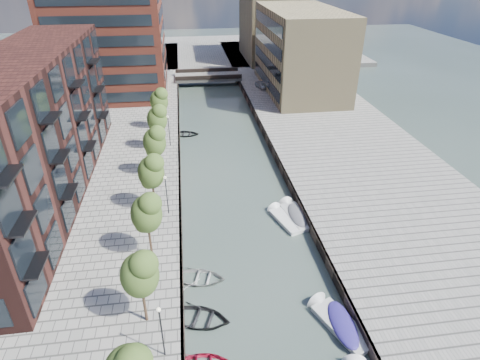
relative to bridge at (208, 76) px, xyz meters
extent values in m
plane|color=#38473F|center=(0.00, -32.00, -1.39)|extent=(300.00, 300.00, 0.00)
cube|color=gray|center=(16.00, -32.00, -0.89)|extent=(20.00, 140.00, 1.00)
cube|color=#332823|center=(-6.10, -32.00, -0.89)|extent=(0.25, 140.00, 1.00)
cube|color=#332823|center=(6.10, -32.00, -0.89)|extent=(0.25, 140.00, 1.00)
cube|color=gray|center=(0.00, 28.00, -0.89)|extent=(80.00, 40.00, 1.00)
cube|color=black|center=(-20.00, -42.00, 6.61)|extent=(8.00, 38.00, 14.00)
cube|color=brown|center=(-17.00, -7.00, 14.61)|extent=(18.00, 18.00, 30.00)
cube|color=#9C895F|center=(16.00, -10.00, 6.61)|extent=(12.00, 25.00, 14.00)
cube|color=#9C895F|center=(16.00, 16.00, 7.61)|extent=(12.00, 20.00, 16.00)
cube|color=gray|center=(0.00, 0.00, -0.09)|extent=(13.00, 6.00, 0.60)
cube|color=#332823|center=(0.00, -2.80, 0.51)|extent=(13.00, 0.40, 0.80)
cube|color=#332823|center=(0.00, 2.80, 0.51)|extent=(13.00, 0.40, 0.80)
cylinder|color=#382619|center=(-8.50, -61.00, 1.21)|extent=(0.20, 0.20, 3.20)
ellipsoid|color=#3E5D23|center=(-8.50, -61.00, 3.93)|extent=(2.50, 2.50, 3.25)
cylinder|color=#382619|center=(-8.50, -54.00, 1.21)|extent=(0.20, 0.20, 3.20)
ellipsoid|color=#3E5D23|center=(-8.50, -54.00, 3.93)|extent=(2.50, 2.50, 3.25)
cylinder|color=#382619|center=(-8.50, -47.00, 1.21)|extent=(0.20, 0.20, 3.20)
ellipsoid|color=#3E5D23|center=(-8.50, -47.00, 3.93)|extent=(2.50, 2.50, 3.25)
cylinder|color=#382619|center=(-8.50, -40.00, 1.21)|extent=(0.20, 0.20, 3.20)
ellipsoid|color=#3E5D23|center=(-8.50, -40.00, 3.93)|extent=(2.50, 2.50, 3.25)
cylinder|color=#382619|center=(-8.50, -33.00, 1.21)|extent=(0.20, 0.20, 3.20)
ellipsoid|color=#3E5D23|center=(-8.50, -33.00, 3.93)|extent=(2.50, 2.50, 3.25)
cylinder|color=#382619|center=(-8.50, -26.00, 1.21)|extent=(0.20, 0.20, 3.20)
ellipsoid|color=#3E5D23|center=(-8.50, -26.00, 3.93)|extent=(2.50, 2.50, 3.25)
cylinder|color=black|center=(-7.20, -64.00, 1.61)|extent=(0.10, 0.10, 4.00)
sphere|color=#FFF2CC|center=(-7.20, -64.00, 3.61)|extent=(0.24, 0.24, 0.24)
cylinder|color=black|center=(-7.20, -48.00, 1.61)|extent=(0.10, 0.10, 4.00)
sphere|color=#FFF2CC|center=(-7.20, -48.00, 3.61)|extent=(0.24, 0.24, 0.24)
cylinder|color=black|center=(-7.20, -32.00, 1.61)|extent=(0.10, 0.10, 4.00)
sphere|color=#FFF2CC|center=(-7.20, -32.00, 3.61)|extent=(0.24, 0.24, 0.24)
imported|color=black|center=(-4.87, -60.74, -1.39)|extent=(5.36, 4.58, 0.94)
imported|color=#AEAFAD|center=(-4.64, -56.59, -1.39)|extent=(4.78, 3.91, 0.87)
imported|color=black|center=(-5.23, -26.47, -1.39)|extent=(4.53, 3.57, 0.85)
cube|color=white|center=(4.25, -49.78, -1.34)|extent=(2.82, 4.55, 0.60)
cube|color=white|center=(4.25, -49.78, -1.02)|extent=(2.91, 4.66, 0.09)
cone|color=white|center=(3.59, -47.75, -1.30)|extent=(1.76, 1.28, 1.58)
cube|color=silver|center=(5.03, -62.85, -1.34)|extent=(3.42, 5.06, 0.67)
cube|color=silver|center=(5.03, -62.85, -0.98)|extent=(3.53, 5.19, 0.10)
cone|color=silver|center=(4.14, -60.65, -1.29)|extent=(1.98, 1.52, 1.76)
ellipsoid|color=navy|center=(5.03, -62.85, -0.93)|extent=(3.17, 4.64, 0.58)
cube|color=silver|center=(5.40, -49.28, -1.34)|extent=(2.53, 4.87, 0.66)
cube|color=silver|center=(5.40, -49.28, -0.99)|extent=(2.63, 4.99, 0.10)
cone|color=silver|center=(4.98, -47.00, -1.29)|extent=(1.85, 1.21, 1.71)
ellipsoid|color=#525158|center=(5.40, -49.28, -0.94)|extent=(2.36, 4.46, 0.56)
imported|color=#ADB1B2|center=(9.55, -8.43, 0.26)|extent=(2.42, 4.10, 1.31)
camera|label=1|loc=(-4.81, -81.08, 21.70)|focal=30.00mm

